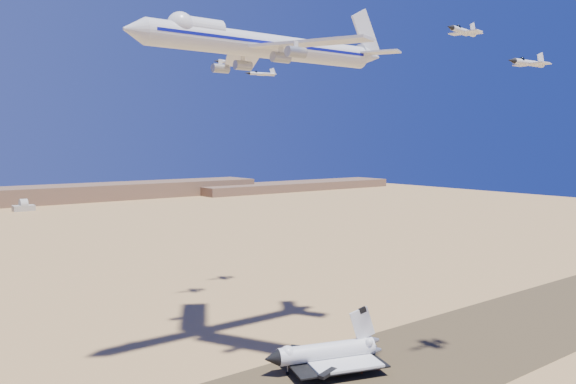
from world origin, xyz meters
TOP-DOWN VIEW (x-y plane):
  - ridgeline at (65.32, 527.31)m, footprint 960.00×90.00m
  - shuttle at (23.10, 11.86)m, footprint 35.85×28.63m
  - carrier_747 at (13.16, 30.29)m, footprint 88.96×69.09m
  - crew_a at (32.64, 5.99)m, footprint 0.54×0.74m
  - crew_b at (34.66, 1.90)m, footprint 0.97×0.98m
  - crew_c at (29.33, 3.24)m, footprint 1.02×1.05m
  - chase_jet_a at (41.76, -18.47)m, footprint 14.68×8.19m
  - chase_jet_b at (64.00, -23.31)m, footprint 16.65×8.86m
  - chase_jet_c at (34.37, 80.11)m, footprint 13.93×7.75m
  - chase_jet_d at (56.66, 92.92)m, footprint 14.47×8.07m

SIDE VIEW (x-z plane):
  - crew_c at x=29.33m, z-range 0.06..1.71m
  - crew_b at x=34.66m, z-range 0.06..1.86m
  - crew_a at x=32.64m, z-range 0.06..1.96m
  - shuttle at x=23.10m, z-range -4.04..13.43m
  - ridgeline at x=65.32m, z-range -1.37..16.63m
  - chase_jet_b at x=64.00m, z-range 84.64..88.79m
  - chase_jet_a at x=41.76m, z-range 91.39..95.07m
  - carrier_747 at x=13.16m, z-range 82.31..104.51m
  - chase_jet_d at x=56.66m, z-range 92.70..96.32m
  - chase_jet_c at x=34.37m, z-range 94.31..97.79m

